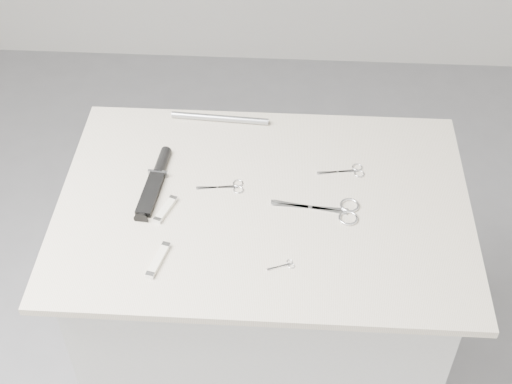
# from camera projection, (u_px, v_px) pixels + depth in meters

# --- Properties ---
(plinth) EXTENTS (0.90, 0.60, 0.90)m
(plinth) POSITION_uv_depth(u_px,v_px,m) (263.00, 317.00, 2.05)
(plinth) COLOR beige
(plinth) RESTS_ON ground
(display_board) EXTENTS (1.00, 0.70, 0.02)m
(display_board) POSITION_uv_depth(u_px,v_px,m) (264.00, 205.00, 1.73)
(display_board) COLOR beige
(display_board) RESTS_ON plinth
(large_shears) EXTENTS (0.21, 0.09, 0.01)m
(large_shears) POSITION_uv_depth(u_px,v_px,m) (335.00, 210.00, 1.70)
(large_shears) COLOR silver
(large_shears) RESTS_ON display_board
(embroidery_scissors_a) EXTENTS (0.12, 0.05, 0.00)m
(embroidery_scissors_a) POSITION_uv_depth(u_px,v_px,m) (349.00, 171.00, 1.80)
(embroidery_scissors_a) COLOR silver
(embroidery_scissors_a) RESTS_ON display_board
(embroidery_scissors_b) EXTENTS (0.12, 0.05, 0.00)m
(embroidery_scissors_b) POSITION_uv_depth(u_px,v_px,m) (229.00, 187.00, 1.76)
(embroidery_scissors_b) COLOR silver
(embroidery_scissors_b) RESTS_ON display_board
(tiny_scissors) EXTENTS (0.06, 0.04, 0.00)m
(tiny_scissors) POSITION_uv_depth(u_px,v_px,m) (284.00, 266.00, 1.58)
(tiny_scissors) COLOR silver
(tiny_scissors) RESTS_ON display_board
(sheathed_knife) EXTENTS (0.06, 0.24, 0.03)m
(sheathed_knife) POSITION_uv_depth(u_px,v_px,m) (156.00, 179.00, 1.77)
(sheathed_knife) COLOR black
(sheathed_knife) RESTS_ON display_board
(pocket_knife_a) EXTENTS (0.05, 0.10, 0.01)m
(pocket_knife_a) POSITION_uv_depth(u_px,v_px,m) (158.00, 260.00, 1.59)
(pocket_knife_a) COLOR #ECE7CE
(pocket_knife_a) RESTS_ON display_board
(pocket_knife_b) EXTENTS (0.05, 0.09, 0.01)m
(pocket_knife_b) POSITION_uv_depth(u_px,v_px,m) (166.00, 209.00, 1.70)
(pocket_knife_b) COLOR #ECE7CE
(pocket_knife_b) RESTS_ON display_board
(metal_rail) EXTENTS (0.27, 0.04, 0.02)m
(metal_rail) POSITION_uv_depth(u_px,v_px,m) (220.00, 118.00, 1.95)
(metal_rail) COLOR #9A9DA3
(metal_rail) RESTS_ON display_board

